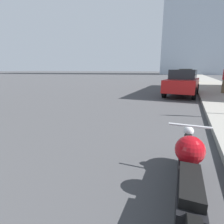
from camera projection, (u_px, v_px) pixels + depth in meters
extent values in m
cube|color=gray|center=(202.00, 78.00, 32.74)|extent=(3.43, 240.00, 0.15)
cylinder|color=black|center=(186.00, 151.00, 2.89)|extent=(0.12, 0.64, 0.64)
cube|color=black|center=(188.00, 184.00, 2.04)|extent=(0.28, 1.43, 0.32)
sphere|color=#9E0C14|center=(190.00, 150.00, 2.23)|extent=(0.37, 0.37, 0.37)
cube|color=black|center=(191.00, 183.00, 1.72)|extent=(0.23, 0.66, 0.10)
sphere|color=silver|center=(189.00, 131.00, 2.84)|extent=(0.16, 0.16, 0.16)
cylinder|color=silver|center=(190.00, 126.00, 2.69)|extent=(0.62, 0.05, 0.04)
cube|color=red|center=(182.00, 85.00, 11.22)|extent=(2.09, 4.60, 0.72)
cube|color=#23282D|center=(183.00, 74.00, 11.07)|extent=(1.64, 2.26, 0.57)
cylinder|color=black|center=(172.00, 88.00, 12.87)|extent=(0.26, 0.72, 0.71)
cylinder|color=black|center=(197.00, 89.00, 12.12)|extent=(0.26, 0.72, 0.71)
cylinder|color=black|center=(164.00, 92.00, 10.49)|extent=(0.26, 0.72, 0.71)
cylinder|color=black|center=(194.00, 93.00, 9.74)|extent=(0.26, 0.72, 0.71)
cube|color=gold|center=(185.00, 78.00, 21.56)|extent=(1.90, 4.57, 0.68)
cube|color=#23282D|center=(186.00, 72.00, 21.39)|extent=(1.52, 2.23, 0.73)
cylinder|color=black|center=(180.00, 80.00, 23.19)|extent=(0.24, 0.69, 0.68)
cylinder|color=black|center=(192.00, 80.00, 22.51)|extent=(0.24, 0.69, 0.68)
cylinder|color=black|center=(177.00, 81.00, 20.77)|extent=(0.24, 0.69, 0.68)
cylinder|color=black|center=(191.00, 81.00, 20.09)|extent=(0.24, 0.69, 0.68)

